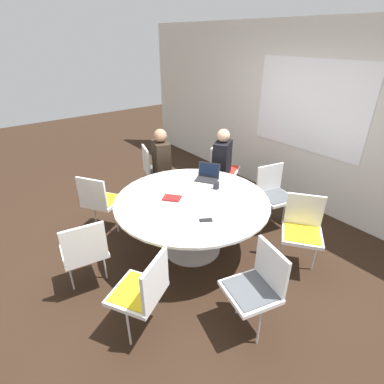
{
  "coord_description": "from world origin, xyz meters",
  "views": [
    {
      "loc": [
        2.46,
        -1.91,
        2.47
      ],
      "look_at": [
        0.0,
        0.0,
        0.83
      ],
      "focal_mm": 28.0,
      "sensor_mm": 36.0,
      "label": 1
    }
  ],
  "objects_px": {
    "chair_1": "(154,167)",
    "laptop": "(208,175)",
    "chair_6": "(303,227)",
    "coffee_cup": "(216,185)",
    "person_0": "(223,161)",
    "person_1": "(162,161)",
    "chair_3": "(84,249)",
    "cell_phone": "(206,220)",
    "chair_4": "(143,289)",
    "chair_7": "(274,191)",
    "chair_0": "(222,166)",
    "spiral_notebook": "(172,198)",
    "chair_5": "(257,283)",
    "chair_2": "(99,199)"
  },
  "relations": [
    {
      "from": "chair_1",
      "to": "laptop",
      "type": "bearing_deg",
      "value": 22.46
    },
    {
      "from": "chair_6",
      "to": "coffee_cup",
      "type": "distance_m",
      "value": 1.14
    },
    {
      "from": "person_0",
      "to": "person_1",
      "type": "relative_size",
      "value": 1.0
    },
    {
      "from": "chair_3",
      "to": "cell_phone",
      "type": "relative_size",
      "value": 5.64
    },
    {
      "from": "chair_1",
      "to": "person_1",
      "type": "height_order",
      "value": "person_1"
    },
    {
      "from": "chair_4",
      "to": "chair_7",
      "type": "xyz_separation_m",
      "value": [
        -0.48,
        2.36,
        0.0
      ]
    },
    {
      "from": "chair_7",
      "to": "chair_1",
      "type": "bearing_deg",
      "value": -50.61
    },
    {
      "from": "chair_0",
      "to": "spiral_notebook",
      "type": "xyz_separation_m",
      "value": [
        0.73,
        -1.5,
        0.21
      ]
    },
    {
      "from": "chair_5",
      "to": "cell_phone",
      "type": "relative_size",
      "value": 5.64
    },
    {
      "from": "spiral_notebook",
      "to": "chair_2",
      "type": "bearing_deg",
      "value": -147.92
    },
    {
      "from": "chair_0",
      "to": "laptop",
      "type": "relative_size",
      "value": 2.37
    },
    {
      "from": "chair_2",
      "to": "spiral_notebook",
      "type": "distance_m",
      "value": 1.08
    },
    {
      "from": "laptop",
      "to": "coffee_cup",
      "type": "height_order",
      "value": "laptop"
    },
    {
      "from": "chair_5",
      "to": "cell_phone",
      "type": "distance_m",
      "value": 0.85
    },
    {
      "from": "laptop",
      "to": "chair_7",
      "type": "bearing_deg",
      "value": 22.29
    },
    {
      "from": "person_1",
      "to": "person_0",
      "type": "bearing_deg",
      "value": 68.71
    },
    {
      "from": "chair_0",
      "to": "person_0",
      "type": "xyz_separation_m",
      "value": [
        0.2,
        -0.16,
        0.19
      ]
    },
    {
      "from": "spiral_notebook",
      "to": "coffee_cup",
      "type": "bearing_deg",
      "value": 78.16
    },
    {
      "from": "person_0",
      "to": "chair_7",
      "type": "bearing_deg",
      "value": 65.37
    },
    {
      "from": "chair_0",
      "to": "chair_6",
      "type": "bearing_deg",
      "value": 43.74
    },
    {
      "from": "chair_2",
      "to": "person_1",
      "type": "relative_size",
      "value": 0.72
    },
    {
      "from": "spiral_notebook",
      "to": "person_0",
      "type": "bearing_deg",
      "value": 111.73
    },
    {
      "from": "person_1",
      "to": "spiral_notebook",
      "type": "xyz_separation_m",
      "value": [
        1.13,
        -0.59,
        0.02
      ]
    },
    {
      "from": "person_0",
      "to": "coffee_cup",
      "type": "distance_m",
      "value": 0.99
    },
    {
      "from": "chair_2",
      "to": "spiral_notebook",
      "type": "bearing_deg",
      "value": 0.03
    },
    {
      "from": "chair_1",
      "to": "coffee_cup",
      "type": "bearing_deg",
      "value": 17.69
    },
    {
      "from": "chair_2",
      "to": "person_0",
      "type": "bearing_deg",
      "value": 47.11
    },
    {
      "from": "person_0",
      "to": "person_1",
      "type": "xyz_separation_m",
      "value": [
        -0.59,
        -0.75,
        0.0
      ]
    },
    {
      "from": "cell_phone",
      "to": "coffee_cup",
      "type": "bearing_deg",
      "value": 129.74
    },
    {
      "from": "chair_6",
      "to": "spiral_notebook",
      "type": "relative_size",
      "value": 3.41
    },
    {
      "from": "chair_1",
      "to": "chair_3",
      "type": "height_order",
      "value": "same"
    },
    {
      "from": "chair_3",
      "to": "chair_6",
      "type": "distance_m",
      "value": 2.4
    },
    {
      "from": "chair_4",
      "to": "chair_3",
      "type": "bearing_deg",
      "value": 73.34
    },
    {
      "from": "chair_0",
      "to": "laptop",
      "type": "distance_m",
      "value": 1.02
    },
    {
      "from": "chair_0",
      "to": "coffee_cup",
      "type": "distance_m",
      "value": 1.27
    },
    {
      "from": "chair_0",
      "to": "laptop",
      "type": "xyz_separation_m",
      "value": [
        0.57,
        -0.8,
        0.26
      ]
    },
    {
      "from": "chair_0",
      "to": "chair_5",
      "type": "distance_m",
      "value": 2.68
    },
    {
      "from": "chair_2",
      "to": "chair_3",
      "type": "height_order",
      "value": "same"
    },
    {
      "from": "chair_0",
      "to": "coffee_cup",
      "type": "xyz_separation_m",
      "value": [
        0.86,
        -0.9,
        0.25
      ]
    },
    {
      "from": "chair_3",
      "to": "laptop",
      "type": "distance_m",
      "value": 1.83
    },
    {
      "from": "chair_4",
      "to": "person_0",
      "type": "xyz_separation_m",
      "value": [
        -1.4,
        2.25,
        0.19
      ]
    },
    {
      "from": "laptop",
      "to": "cell_phone",
      "type": "xyz_separation_m",
      "value": [
        0.77,
        -0.68,
        -0.05
      ]
    },
    {
      "from": "chair_3",
      "to": "chair_4",
      "type": "distance_m",
      "value": 0.87
    },
    {
      "from": "chair_6",
      "to": "chair_7",
      "type": "xyz_separation_m",
      "value": [
        -0.76,
        0.45,
        0.0
      ]
    },
    {
      "from": "chair_6",
      "to": "person_1",
      "type": "xyz_separation_m",
      "value": [
        -2.29,
        -0.41,
        0.19
      ]
    },
    {
      "from": "chair_7",
      "to": "cell_phone",
      "type": "relative_size",
      "value": 5.64
    },
    {
      "from": "chair_3",
      "to": "chair_6",
      "type": "height_order",
      "value": "same"
    },
    {
      "from": "chair_3",
      "to": "chair_6",
      "type": "relative_size",
      "value": 1.0
    },
    {
      "from": "chair_2",
      "to": "coffee_cup",
      "type": "xyz_separation_m",
      "value": [
        1.03,
        1.16,
        0.25
      ]
    },
    {
      "from": "chair_1",
      "to": "chair_4",
      "type": "height_order",
      "value": "same"
    }
  ]
}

